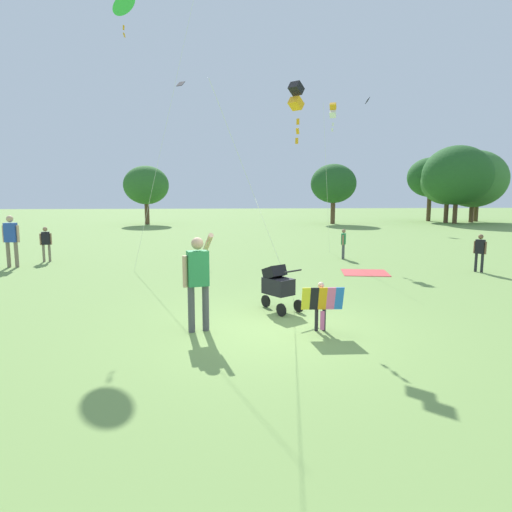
% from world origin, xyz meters
% --- Properties ---
extents(ground_plane, '(120.00, 120.00, 0.00)m').
position_xyz_m(ground_plane, '(0.00, 0.00, 0.00)').
color(ground_plane, '#75994C').
extents(treeline_distant, '(31.55, 7.26, 6.26)m').
position_xyz_m(treeline_distant, '(15.95, 28.37, 3.58)').
color(treeline_distant, brown).
rests_on(treeline_distant, ground).
extents(child_with_butterfly_kite, '(0.78, 0.33, 0.95)m').
position_xyz_m(child_with_butterfly_kite, '(0.95, -0.21, 0.58)').
color(child_with_butterfly_kite, '#232328').
rests_on(child_with_butterfly_kite, ground).
extents(person_adult_flyer, '(0.59, 0.65, 1.88)m').
position_xyz_m(person_adult_flyer, '(-1.36, -0.03, 1.08)').
color(person_adult_flyer, '#4C4C51').
rests_on(person_adult_flyer, ground).
extents(stroller, '(0.90, 1.05, 1.03)m').
position_xyz_m(stroller, '(0.31, 1.35, 0.61)').
color(stroller, black).
rests_on(stroller, ground).
extents(kite_adult_black, '(2.16, 2.54, 5.16)m').
position_xyz_m(kite_adult_black, '(0.83, 2.42, 4.79)').
color(kite_adult_black, black).
rests_on(kite_adult_black, ground).
extents(kite_orange_delta, '(1.13, 2.74, 6.28)m').
position_xyz_m(kite_orange_delta, '(3.67, 10.75, 5.90)').
color(kite_orange_delta, '#F4A319').
rests_on(kite_orange_delta, ground).
extents(kite_green_novelty, '(2.76, 2.26, 8.59)m').
position_xyz_m(kite_green_novelty, '(-3.85, 6.58, 8.21)').
color(kite_green_novelty, green).
rests_on(kite_green_novelty, ground).
extents(distant_kites_cluster, '(24.75, 11.97, 8.19)m').
position_xyz_m(distant_kites_cluster, '(0.55, 19.78, 12.14)').
color(distant_kites_cluster, yellow).
extents(person_red_shirt, '(0.30, 0.31, 1.25)m').
position_xyz_m(person_red_shirt, '(7.46, 5.70, 0.74)').
color(person_red_shirt, '#232328').
rests_on(person_red_shirt, ground).
extents(person_sitting_far, '(0.58, 0.26, 1.80)m').
position_xyz_m(person_sitting_far, '(-8.24, 7.72, 1.06)').
color(person_sitting_far, '#7F705B').
rests_on(person_sitting_far, ground).
extents(person_couple_left, '(0.40, 0.26, 1.31)m').
position_xyz_m(person_couple_left, '(-7.56, 8.95, 0.77)').
color(person_couple_left, '#7F705B').
rests_on(person_couple_left, ground).
extents(person_kid_running, '(0.24, 0.35, 1.17)m').
position_xyz_m(person_kid_running, '(3.77, 8.86, 0.69)').
color(person_kid_running, '#4C4C51').
rests_on(person_kid_running, ground).
extents(picnic_blanket, '(1.62, 1.46, 0.02)m').
position_xyz_m(picnic_blanket, '(3.69, 5.79, 0.01)').
color(picnic_blanket, '#CC3D3D').
rests_on(picnic_blanket, ground).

